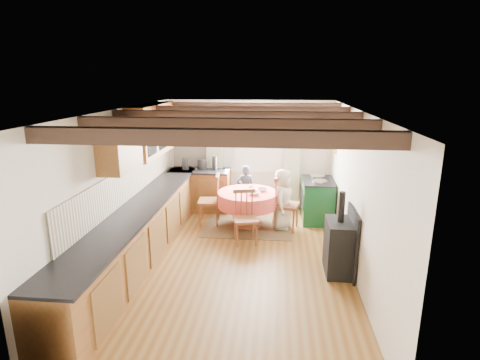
# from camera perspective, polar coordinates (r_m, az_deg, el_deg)

# --- Properties ---
(floor) EXTENTS (3.60, 5.50, 0.00)m
(floor) POSITION_cam_1_polar(r_m,az_deg,el_deg) (6.25, -0.75, -12.17)
(floor) COLOR brown
(floor) RESTS_ON ground
(ceiling) EXTENTS (3.60, 5.50, 0.00)m
(ceiling) POSITION_cam_1_polar(r_m,az_deg,el_deg) (5.58, -0.84, 10.35)
(ceiling) COLOR white
(ceiling) RESTS_ON ground
(wall_back) EXTENTS (3.60, 0.00, 2.40)m
(wall_back) POSITION_cam_1_polar(r_m,az_deg,el_deg) (8.46, 1.33, 3.73)
(wall_back) COLOR silver
(wall_back) RESTS_ON ground
(wall_front) EXTENTS (3.60, 0.00, 2.40)m
(wall_front) POSITION_cam_1_polar(r_m,az_deg,el_deg) (3.29, -6.44, -15.24)
(wall_front) COLOR silver
(wall_front) RESTS_ON ground
(wall_left) EXTENTS (0.00, 5.50, 2.40)m
(wall_left) POSITION_cam_1_polar(r_m,az_deg,el_deg) (6.26, -17.40, -1.01)
(wall_left) COLOR silver
(wall_left) RESTS_ON ground
(wall_right) EXTENTS (0.00, 5.50, 2.40)m
(wall_right) POSITION_cam_1_polar(r_m,az_deg,el_deg) (5.88, 16.93, -1.99)
(wall_right) COLOR silver
(wall_right) RESTS_ON ground
(beam_a) EXTENTS (3.60, 0.16, 0.16)m
(beam_a) POSITION_cam_1_polar(r_m,az_deg,el_deg) (3.62, -4.47, 6.36)
(beam_a) COLOR #34221A
(beam_a) RESTS_ON ceiling
(beam_b) EXTENTS (3.60, 0.16, 0.16)m
(beam_b) POSITION_cam_1_polar(r_m,az_deg,el_deg) (4.60, -2.27, 8.22)
(beam_b) COLOR #34221A
(beam_b) RESTS_ON ceiling
(beam_c) EXTENTS (3.60, 0.16, 0.16)m
(beam_c) POSITION_cam_1_polar(r_m,az_deg,el_deg) (5.59, -0.83, 9.43)
(beam_c) COLOR #34221A
(beam_c) RESTS_ON ceiling
(beam_d) EXTENTS (3.60, 0.16, 0.16)m
(beam_d) POSITION_cam_1_polar(r_m,az_deg,el_deg) (6.58, 0.18, 10.27)
(beam_d) COLOR #34221A
(beam_d) RESTS_ON ceiling
(beam_e) EXTENTS (3.60, 0.16, 0.16)m
(beam_e) POSITION_cam_1_polar(r_m,az_deg,el_deg) (7.57, 0.93, 10.88)
(beam_e) COLOR #34221A
(beam_e) RESTS_ON ceiling
(splash_left) EXTENTS (0.02, 4.50, 0.55)m
(splash_left) POSITION_cam_1_polar(r_m,az_deg,el_deg) (6.52, -16.23, -0.30)
(splash_left) COLOR beige
(splash_left) RESTS_ON wall_left
(splash_back) EXTENTS (1.40, 0.02, 0.55)m
(splash_back) POSITION_cam_1_polar(r_m,az_deg,el_deg) (8.57, -5.38, 3.81)
(splash_back) COLOR beige
(splash_back) RESTS_ON wall_back
(base_cabinet_left) EXTENTS (0.60, 5.30, 0.88)m
(base_cabinet_left) POSITION_cam_1_polar(r_m,az_deg,el_deg) (6.39, -14.37, -7.67)
(base_cabinet_left) COLOR brown
(base_cabinet_left) RESTS_ON floor
(base_cabinet_back) EXTENTS (1.30, 0.60, 0.88)m
(base_cabinet_back) POSITION_cam_1_polar(r_m,az_deg,el_deg) (8.50, -5.94, -1.58)
(base_cabinet_back) COLOR brown
(base_cabinet_back) RESTS_ON floor
(worktop_left) EXTENTS (0.64, 5.30, 0.04)m
(worktop_left) POSITION_cam_1_polar(r_m,az_deg,el_deg) (6.23, -14.47, -3.76)
(worktop_left) COLOR black
(worktop_left) RESTS_ON base_cabinet_left
(worktop_back) EXTENTS (1.30, 0.64, 0.04)m
(worktop_back) POSITION_cam_1_polar(r_m,az_deg,el_deg) (8.36, -6.05, 1.40)
(worktop_back) COLOR black
(worktop_back) RESTS_ON base_cabinet_back
(wall_cabinet_glass) EXTENTS (0.34, 1.80, 0.90)m
(wall_cabinet_glass) POSITION_cam_1_polar(r_m,az_deg,el_deg) (7.15, -12.89, 7.37)
(wall_cabinet_glass) COLOR brown
(wall_cabinet_glass) RESTS_ON wall_left
(wall_cabinet_solid) EXTENTS (0.34, 0.90, 0.70)m
(wall_cabinet_solid) POSITION_cam_1_polar(r_m,az_deg,el_deg) (5.77, -17.53, 4.81)
(wall_cabinet_solid) COLOR brown
(wall_cabinet_solid) RESTS_ON wall_left
(window_frame) EXTENTS (1.34, 0.03, 1.54)m
(window_frame) POSITION_cam_1_polar(r_m,az_deg,el_deg) (8.37, 2.02, 6.38)
(window_frame) COLOR white
(window_frame) RESTS_ON wall_back
(window_pane) EXTENTS (1.20, 0.01, 1.40)m
(window_pane) POSITION_cam_1_polar(r_m,az_deg,el_deg) (8.37, 2.02, 6.38)
(window_pane) COLOR white
(window_pane) RESTS_ON wall_back
(curtain_left) EXTENTS (0.35, 0.10, 2.10)m
(curtain_left) POSITION_cam_1_polar(r_m,az_deg,el_deg) (8.47, -3.80, 3.02)
(curtain_left) COLOR beige
(curtain_left) RESTS_ON wall_back
(curtain_right) EXTENTS (0.35, 0.10, 2.10)m
(curtain_right) POSITION_cam_1_polar(r_m,az_deg,el_deg) (8.36, 7.78, 2.76)
(curtain_right) COLOR beige
(curtain_right) RESTS_ON wall_back
(curtain_rod) EXTENTS (2.00, 0.03, 0.03)m
(curtain_rod) POSITION_cam_1_polar(r_m,az_deg,el_deg) (8.22, 2.02, 10.43)
(curtain_rod) COLOR black
(curtain_rod) RESTS_ON wall_back
(wall_picture) EXTENTS (0.04, 0.50, 0.60)m
(wall_picture) POSITION_cam_1_polar(r_m,az_deg,el_deg) (7.99, 13.93, 6.26)
(wall_picture) COLOR gold
(wall_picture) RESTS_ON wall_right
(wall_plate) EXTENTS (0.30, 0.02, 0.30)m
(wall_plate) POSITION_cam_1_polar(r_m,az_deg,el_deg) (8.33, 8.60, 6.88)
(wall_plate) COLOR silver
(wall_plate) RESTS_ON wall_back
(rug) EXTENTS (1.70, 1.32, 0.01)m
(rug) POSITION_cam_1_polar(r_m,az_deg,el_deg) (7.65, 1.13, -6.85)
(rug) COLOR #45301D
(rug) RESTS_ON floor
(dining_table) EXTENTS (1.17, 1.17, 0.71)m
(dining_table) POSITION_cam_1_polar(r_m,az_deg,el_deg) (7.53, 1.15, -4.39)
(dining_table) COLOR #E3515E
(dining_table) RESTS_ON floor
(chair_near) EXTENTS (0.50, 0.52, 0.96)m
(chair_near) POSITION_cam_1_polar(r_m,az_deg,el_deg) (6.74, 0.81, -5.63)
(chair_near) COLOR brown
(chair_near) RESTS_ON floor
(chair_left) EXTENTS (0.50, 0.48, 1.03)m
(chair_left) POSITION_cam_1_polar(r_m,az_deg,el_deg) (7.64, -4.66, -2.89)
(chair_left) COLOR brown
(chair_left) RESTS_ON floor
(chair_right) EXTENTS (0.56, 0.55, 1.06)m
(chair_right) POSITION_cam_1_polar(r_m,az_deg,el_deg) (7.39, 7.00, -3.45)
(chair_right) COLOR brown
(chair_right) RESTS_ON floor
(aga_range) EXTENTS (0.61, 0.95, 0.87)m
(aga_range) POSITION_cam_1_polar(r_m,az_deg,el_deg) (8.00, 11.47, -2.89)
(aga_range) COLOR #0F411E
(aga_range) RESTS_ON floor
(cast_iron_stove) EXTENTS (0.38, 0.63, 1.27)m
(cast_iron_stove) POSITION_cam_1_polar(r_m,az_deg,el_deg) (5.88, 14.67, -7.66)
(cast_iron_stove) COLOR black
(cast_iron_stove) RESTS_ON floor
(child_far) EXTENTS (0.40, 0.27, 1.07)m
(child_far) POSITION_cam_1_polar(r_m,az_deg,el_deg) (8.19, 0.85, -1.43)
(child_far) COLOR #27323D
(child_far) RESTS_ON floor
(child_right) EXTENTS (0.48, 0.64, 1.19)m
(child_right) POSITION_cam_1_polar(r_m,az_deg,el_deg) (7.41, 6.34, -2.85)
(child_right) COLOR beige
(child_right) RESTS_ON floor
(bowl_a) EXTENTS (0.32, 0.32, 0.06)m
(bowl_a) POSITION_cam_1_polar(r_m,az_deg,el_deg) (7.25, 2.12, -1.99)
(bowl_a) COLOR silver
(bowl_a) RESTS_ON dining_table
(bowl_b) EXTENTS (0.20, 0.20, 0.06)m
(bowl_b) POSITION_cam_1_polar(r_m,az_deg,el_deg) (7.50, 3.39, -1.42)
(bowl_b) COLOR silver
(bowl_b) RESTS_ON dining_table
(cup) EXTENTS (0.12, 0.12, 0.09)m
(cup) POSITION_cam_1_polar(r_m,az_deg,el_deg) (7.49, 1.67, -1.26)
(cup) COLOR silver
(cup) RESTS_ON dining_table
(canister_tall) EXTENTS (0.14, 0.14, 0.25)m
(canister_tall) POSITION_cam_1_polar(r_m,az_deg,el_deg) (8.39, -8.18, 2.39)
(canister_tall) COLOR #262628
(canister_tall) RESTS_ON worktop_back
(canister_wide) EXTENTS (0.20, 0.20, 0.22)m
(canister_wide) POSITION_cam_1_polar(r_m,az_deg,el_deg) (8.38, -5.69, 2.37)
(canister_wide) COLOR #262628
(canister_wide) RESTS_ON worktop_back
(canister_slim) EXTENTS (0.11, 0.11, 0.30)m
(canister_slim) POSITION_cam_1_polar(r_m,az_deg,el_deg) (8.28, -3.81, 2.52)
(canister_slim) COLOR #262628
(canister_slim) RESTS_ON worktop_back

